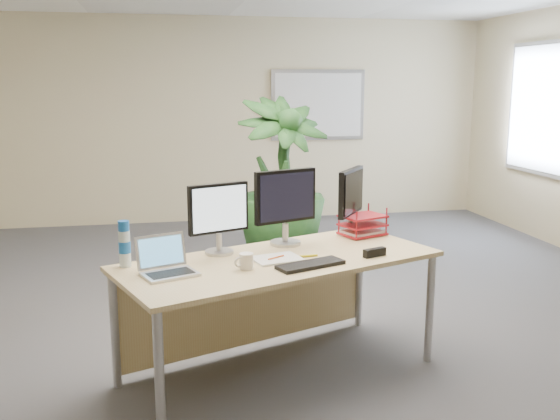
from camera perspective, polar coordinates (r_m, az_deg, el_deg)
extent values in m
plane|color=#434348|center=(4.84, 1.33, -10.84)|extent=(8.00, 8.00, 0.00)
cube|color=beige|center=(8.44, -4.56, 8.14)|extent=(7.00, 0.04, 2.70)
cube|color=#A5A5AA|center=(8.62, 3.50, 9.56)|extent=(1.30, 0.03, 0.95)
cube|color=white|center=(8.60, 3.53, 9.55)|extent=(1.20, 0.01, 0.85)
cube|color=#A5A5AA|center=(8.02, 22.77, 8.55)|extent=(0.03, 1.30, 1.55)
cube|color=white|center=(8.01, 22.65, 8.56)|extent=(0.01, 1.20, 1.45)
cube|color=#D5B87D|center=(3.90, -0.05, -4.67)|extent=(2.17, 1.50, 0.03)
cube|color=#D5B87D|center=(4.34, -2.80, -8.32)|extent=(1.78, 0.69, 0.62)
cylinder|color=#ABABB0|center=(3.33, -10.96, -14.89)|extent=(0.05, 0.05, 0.74)
cylinder|color=#ABABB0|center=(4.32, 13.53, -8.74)|extent=(0.05, 0.05, 0.74)
cylinder|color=#ABABB0|center=(3.98, -14.89, -10.59)|extent=(0.05, 0.05, 0.74)
cylinder|color=#ABABB0|center=(4.83, 7.25, -6.31)|extent=(0.05, 0.05, 0.74)
imported|color=#153B19|center=(5.95, 0.03, 0.96)|extent=(1.08, 1.08, 1.50)
cylinder|color=#ABABB0|center=(4.03, -5.57, -3.83)|extent=(0.19, 0.19, 0.02)
cylinder|color=#ABABB0|center=(4.01, -5.59, -2.94)|extent=(0.04, 0.04, 0.11)
cube|color=black|center=(3.96, -5.65, 0.17)|extent=(0.39, 0.18, 0.31)
cube|color=silver|center=(3.94, -5.50, 0.12)|extent=(0.35, 0.14, 0.28)
cylinder|color=#ABABB0|center=(4.23, 0.49, -3.02)|extent=(0.21, 0.21, 0.02)
cylinder|color=#ABABB0|center=(4.21, 0.49, -2.06)|extent=(0.04, 0.04, 0.12)
cube|color=black|center=(4.16, 0.49, 1.28)|extent=(0.44, 0.20, 0.35)
cube|color=black|center=(4.14, 0.69, 1.23)|extent=(0.39, 0.15, 0.31)
cylinder|color=#ABABB0|center=(4.55, 6.41, -2.07)|extent=(0.19, 0.19, 0.02)
cylinder|color=#ABABB0|center=(4.53, 6.43, -1.23)|extent=(0.04, 0.04, 0.12)
cube|color=black|center=(4.49, 6.50, 1.67)|extent=(0.28, 0.37, 0.33)
cube|color=black|center=(4.48, 6.79, 1.65)|extent=(0.23, 0.32, 0.29)
cube|color=silver|center=(3.61, -10.03, -5.80)|extent=(0.35, 0.30, 0.02)
cube|color=black|center=(3.60, -9.98, -5.70)|extent=(0.28, 0.22, 0.00)
cube|color=silver|center=(3.70, -10.85, -3.69)|extent=(0.30, 0.15, 0.20)
cube|color=#5AABE8|center=(3.69, -10.81, -3.72)|extent=(0.26, 0.13, 0.16)
cube|color=black|center=(3.73, 2.81, -5.01)|extent=(0.44, 0.28, 0.02)
cylinder|color=white|center=(3.68, -3.10, -4.69)|extent=(0.08, 0.08, 0.09)
torus|color=white|center=(3.67, -3.83, -4.72)|extent=(0.07, 0.03, 0.06)
cube|color=silver|center=(3.87, -0.29, -4.48)|extent=(0.34, 0.28, 0.01)
cylinder|color=orange|center=(3.86, -0.36, -4.35)|extent=(0.11, 0.08, 0.01)
cylinder|color=yellow|center=(3.93, 2.63, -4.21)|extent=(0.12, 0.03, 0.02)
cylinder|color=white|center=(3.81, -14.01, -3.45)|extent=(0.07, 0.07, 0.22)
cylinder|color=blue|center=(3.78, -14.11, -1.41)|extent=(0.07, 0.07, 0.06)
cylinder|color=blue|center=(3.81, -14.02, -3.30)|extent=(0.07, 0.07, 0.07)
cube|color=#AD151F|center=(4.52, 7.53, -2.13)|extent=(0.36, 0.32, 0.01)
cube|color=#AD151F|center=(4.50, 7.55, -1.35)|extent=(0.36, 0.32, 0.01)
cube|color=#AD151F|center=(4.49, 7.57, -0.56)|extent=(0.36, 0.32, 0.01)
cube|color=silver|center=(4.52, 7.54, -1.96)|extent=(0.33, 0.28, 0.02)
cube|color=black|center=(3.98, 8.64, -3.86)|extent=(0.16, 0.09, 0.05)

